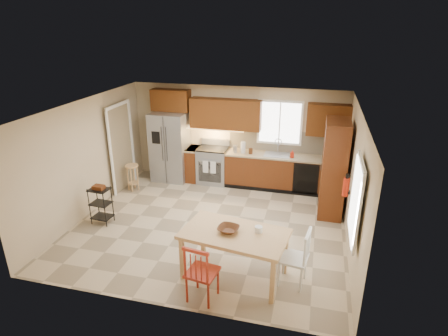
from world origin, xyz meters
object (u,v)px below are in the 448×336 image
pantry (334,168)px  fire_extinguisher (346,187)px  soap_bottle (292,154)px  refrigerator (170,147)px  range_stove (213,166)px  dining_table (234,255)px  utility_cart (101,205)px  table_bowl (228,232)px  table_jar (258,231)px  chair_red (202,271)px  chair_white (293,257)px  bar_stool (133,178)px

pantry → fire_extinguisher: bearing=-79.2°
soap_bottle → fire_extinguisher: 2.27m
refrigerator → soap_bottle: refrigerator is taller
refrigerator → pantry: (4.13, -0.93, 0.14)m
range_stove → dining_table: size_ratio=0.55×
utility_cart → range_stove: bearing=61.6°
table_bowl → utility_cart: bearing=160.7°
refrigerator → table_jar: size_ratio=11.72×
pantry → dining_table: 3.20m
soap_bottle → table_jar: (-0.24, -3.51, -0.13)m
soap_bottle → utility_cart: soap_bottle is taller
refrigerator → chair_red: 4.85m
range_stove → chair_red: (1.07, -4.35, 0.04)m
refrigerator → pantry: size_ratio=0.87×
refrigerator → soap_bottle: (3.18, -0.02, 0.09)m
soap_bottle → dining_table: bearing=-99.6°
chair_white → table_bowl: (-1.06, -0.05, 0.34)m
refrigerator → soap_bottle: 3.18m
chair_white → bar_stool: (-4.18, 2.66, -0.16)m
bar_stool → fire_extinguisher: bearing=-24.4°
bar_stool → range_stove: bearing=16.0°
dining_table → soap_bottle: bearing=88.7°
soap_bottle → dining_table: (-0.61, -3.62, -0.58)m
dining_table → chair_white: bearing=11.3°
dining_table → refrigerator: bearing=133.5°
bar_stool → refrigerator: bearing=41.8°
refrigerator → table_bowl: (2.46, -3.64, -0.08)m
refrigerator → soap_bottle: bearing=-0.5°
dining_table → bar_stool: (-3.23, 2.71, -0.07)m
dining_table → table_bowl: table_bowl is taller
refrigerator → chair_white: refrigerator is taller
utility_cart → soap_bottle: bearing=38.7°
soap_bottle → fire_extinguisher: size_ratio=0.53×
dining_table → utility_cart: 3.28m
fire_extinguisher → bar_stool: 5.16m
refrigerator → chair_red: size_ratio=1.84×
refrigerator → pantry: pantry is taller
soap_bottle → range_stove: bearing=177.6°
refrigerator → chair_red: bearing=-62.7°
fire_extinguisher → chair_white: (-0.81, -1.62, -0.60)m
dining_table → pantry: bearing=68.4°
pantry → dining_table: bearing=-119.9°
range_stove → chair_white: bearing=-57.0°
soap_bottle → chair_white: 3.62m
refrigerator → fire_extinguisher: size_ratio=5.06×
table_jar → utility_cart: 3.63m
refrigerator → fire_extinguisher: (4.33, -1.98, 0.19)m
chair_red → table_bowl: bearing=77.7°
refrigerator → utility_cart: (-0.53, -2.60, -0.50)m
pantry → table_bowl: bearing=-121.5°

